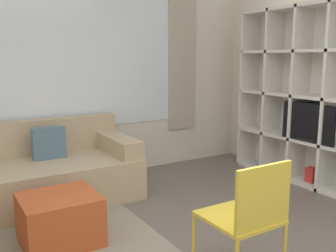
{
  "coord_description": "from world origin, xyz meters",
  "views": [
    {
      "loc": [
        -1.4,
        -1.31,
        1.5
      ],
      "look_at": [
        0.46,
        1.71,
        0.85
      ],
      "focal_mm": 40.0,
      "sensor_mm": 36.0,
      "label": 1
    }
  ],
  "objects_px": {
    "shelving_unit": "(317,98)",
    "folding_chair": "(248,213)",
    "ottoman": "(60,220)",
    "couch_main": "(36,174)"
  },
  "relations": [
    {
      "from": "shelving_unit",
      "to": "folding_chair",
      "type": "relative_size",
      "value": 2.55
    },
    {
      "from": "shelving_unit",
      "to": "folding_chair",
      "type": "height_order",
      "value": "shelving_unit"
    },
    {
      "from": "shelving_unit",
      "to": "ottoman",
      "type": "height_order",
      "value": "shelving_unit"
    },
    {
      "from": "shelving_unit",
      "to": "folding_chair",
      "type": "distance_m",
      "value": 2.46
    },
    {
      "from": "shelving_unit",
      "to": "ottoman",
      "type": "relative_size",
      "value": 3.7
    },
    {
      "from": "shelving_unit",
      "to": "couch_main",
      "type": "height_order",
      "value": "shelving_unit"
    },
    {
      "from": "folding_chair",
      "to": "shelving_unit",
      "type": "bearing_deg",
      "value": -152.0
    },
    {
      "from": "ottoman",
      "to": "shelving_unit",
      "type": "bearing_deg",
      "value": -1.76
    },
    {
      "from": "couch_main",
      "to": "shelving_unit",
      "type": "bearing_deg",
      "value": -21.06
    },
    {
      "from": "ottoman",
      "to": "folding_chair",
      "type": "bearing_deg",
      "value": -54.07
    }
  ]
}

